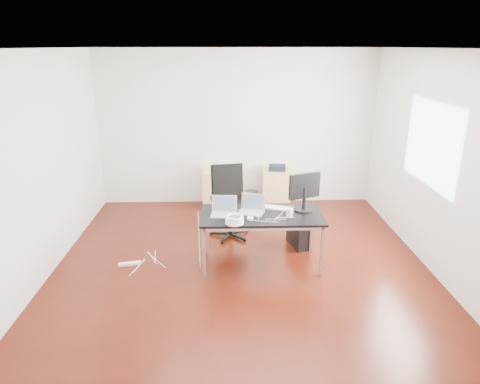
{
  "coord_description": "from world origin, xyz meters",
  "views": [
    {
      "loc": [
        -0.18,
        -5.21,
        2.83
      ],
      "look_at": [
        0.0,
        0.55,
        0.85
      ],
      "focal_mm": 32.0,
      "sensor_mm": 36.0,
      "label": 1
    }
  ],
  "objects_px": {
    "desk": "(261,218)",
    "office_chair": "(229,198)",
    "filing_cabinet_left": "(217,188)",
    "pc_tower": "(299,232)",
    "filing_cabinet_right": "(275,188)"
  },
  "relations": [
    {
      "from": "office_chair",
      "to": "filing_cabinet_left",
      "type": "relative_size",
      "value": 1.54
    },
    {
      "from": "desk",
      "to": "filing_cabinet_right",
      "type": "height_order",
      "value": "desk"
    },
    {
      "from": "desk",
      "to": "office_chair",
      "type": "height_order",
      "value": "office_chair"
    },
    {
      "from": "filing_cabinet_left",
      "to": "office_chair",
      "type": "bearing_deg",
      "value": -79.97
    },
    {
      "from": "office_chair",
      "to": "filing_cabinet_left",
      "type": "bearing_deg",
      "value": 90.15
    },
    {
      "from": "desk",
      "to": "filing_cabinet_left",
      "type": "relative_size",
      "value": 2.29
    },
    {
      "from": "filing_cabinet_left",
      "to": "pc_tower",
      "type": "xyz_separation_m",
      "value": [
        1.24,
        -1.69,
        -0.13
      ]
    },
    {
      "from": "desk",
      "to": "office_chair",
      "type": "bearing_deg",
      "value": 113.18
    },
    {
      "from": "filing_cabinet_left",
      "to": "pc_tower",
      "type": "distance_m",
      "value": 2.1
    },
    {
      "from": "filing_cabinet_left",
      "to": "pc_tower",
      "type": "relative_size",
      "value": 1.56
    },
    {
      "from": "filing_cabinet_left",
      "to": "filing_cabinet_right",
      "type": "height_order",
      "value": "same"
    },
    {
      "from": "desk",
      "to": "office_chair",
      "type": "relative_size",
      "value": 1.48
    },
    {
      "from": "filing_cabinet_left",
      "to": "filing_cabinet_right",
      "type": "relative_size",
      "value": 1.0
    },
    {
      "from": "desk",
      "to": "filing_cabinet_right",
      "type": "bearing_deg",
      "value": 78.88
    },
    {
      "from": "office_chair",
      "to": "pc_tower",
      "type": "height_order",
      "value": "office_chair"
    }
  ]
}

